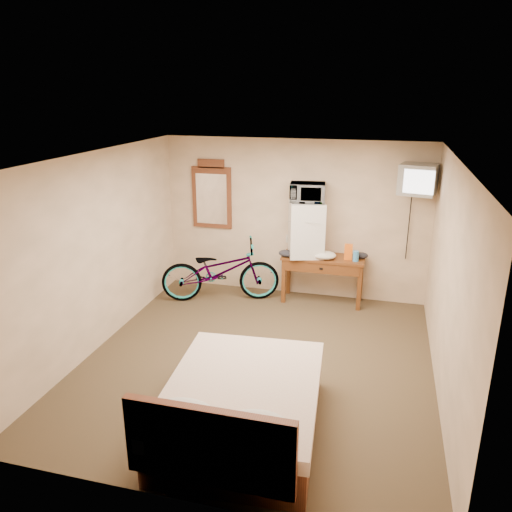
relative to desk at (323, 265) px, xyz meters
name	(u,v)px	position (x,y,z in m)	size (l,w,h in m)	color
room	(258,266)	(-0.52, -2.00, 0.63)	(4.60, 4.64, 2.50)	#443522
desk	(323,265)	(0.00, 0.00, 0.00)	(1.26, 0.49, 0.75)	brown
mini_fridge	(306,229)	(-0.28, 0.03, 0.55)	(0.63, 0.62, 0.85)	silver
microwave	(307,192)	(-0.28, 0.03, 1.12)	(0.52, 0.35, 0.29)	silver
snack_bag	(348,252)	(0.38, 0.00, 0.25)	(0.12, 0.07, 0.24)	orange
blue_cup	(356,256)	(0.50, -0.05, 0.21)	(0.09, 0.09, 0.16)	#3D90D1
cloth_cream	(324,255)	(0.01, -0.06, 0.19)	(0.38, 0.29, 0.12)	silver
cloth_dark_a	(287,253)	(-0.54, -0.10, 0.18)	(0.27, 0.20, 0.10)	black
cloth_dark_b	(362,255)	(0.57, 0.10, 0.17)	(0.20, 0.16, 0.09)	black
crt_television	(418,179)	(1.28, 0.02, 1.38)	(0.57, 0.63, 0.43)	black
wall_mirror	(212,195)	(-1.88, 0.27, 0.95)	(0.66, 0.04, 1.12)	brown
bicycle	(220,271)	(-1.57, -0.30, -0.13)	(0.65, 1.85, 0.97)	black
bed	(241,408)	(-0.34, -3.38, -0.32)	(1.58, 2.02, 0.90)	brown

